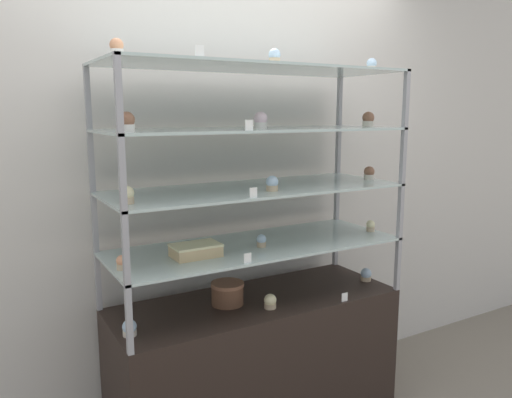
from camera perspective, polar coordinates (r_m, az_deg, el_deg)
name	(u,v)px	position (r m, az deg, el deg)	size (l,w,h in m)	color
back_wall	(219,179)	(2.79, -4.29, 2.30)	(8.00, 0.05, 2.60)	silver
display_base	(256,366)	(2.73, 0.00, -18.57)	(1.46, 0.54, 0.73)	black
display_riser_lower	(256,247)	(2.49, 0.00, -5.54)	(1.46, 0.54, 0.29)	#99999E
display_riser_middle	(256,190)	(2.43, 0.00, 0.98)	(1.46, 0.54, 0.29)	#99999E
display_riser_upper	(256,131)	(2.40, 0.00, 7.74)	(1.46, 0.54, 0.29)	#99999E
display_riser_top	(256,70)	(2.41, 0.00, 14.56)	(1.46, 0.54, 0.29)	#99999E
layer_cake_centerpiece	(227,293)	(2.50, -3.28, -10.70)	(0.16, 0.16, 0.11)	brown
sheet_cake_frosted	(196,250)	(2.29, -6.90, -5.83)	(0.22, 0.14, 0.06)	#DBBC84
cupcake_0	(129,328)	(2.24, -14.26, -14.12)	(0.06, 0.06, 0.07)	beige
cupcake_1	(271,301)	(2.45, 1.71, -11.62)	(0.06, 0.06, 0.07)	#CCB28C
cupcake_2	(366,275)	(2.89, 12.46, -8.46)	(0.06, 0.06, 0.07)	#CCB28C
price_tag_0	(345,297)	(2.57, 10.09, -10.99)	(0.04, 0.00, 0.04)	white
cupcake_3	(122,263)	(2.16, -15.07, -7.03)	(0.05, 0.05, 0.06)	#CCB28C
cupcake_4	(262,241)	(2.43, 0.67, -4.80)	(0.05, 0.05, 0.06)	#CCB28C
cupcake_5	(371,226)	(2.82, 12.96, -3.02)	(0.05, 0.05, 0.06)	#CCB28C
price_tag_1	(248,258)	(2.18, -0.97, -6.77)	(0.04, 0.00, 0.04)	white
cupcake_6	(127,195)	(2.06, -14.52, 0.42)	(0.06, 0.06, 0.07)	#CCB28C
cupcake_7	(272,184)	(2.31, 1.86, 1.76)	(0.06, 0.06, 0.07)	#CCB28C
cupcake_8	(369,173)	(2.78, 12.81, 2.90)	(0.06, 0.06, 0.07)	beige
price_tag_2	(253,193)	(2.13, -0.30, 0.73)	(0.04, 0.00, 0.04)	white
cupcake_9	(127,122)	(2.01, -14.56, 8.49)	(0.06, 0.06, 0.08)	white
cupcake_10	(261,120)	(2.35, 0.53, 8.96)	(0.06, 0.06, 0.08)	white
cupcake_11	(368,119)	(2.77, 12.70, 8.87)	(0.06, 0.06, 0.08)	beige
price_tag_3	(249,125)	(2.09, -0.80, 8.43)	(0.04, 0.00, 0.04)	white
cupcake_12	(117,47)	(2.05, -15.64, 16.35)	(0.05, 0.05, 0.07)	white
cupcake_13	(275,56)	(2.29, 2.13, 15.97)	(0.05, 0.05, 0.07)	#CCB28C
cupcake_14	(372,65)	(2.76, 13.07, 14.70)	(0.05, 0.05, 0.07)	beige
price_tag_4	(200,51)	(2.01, -6.46, 16.48)	(0.04, 0.00, 0.04)	white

